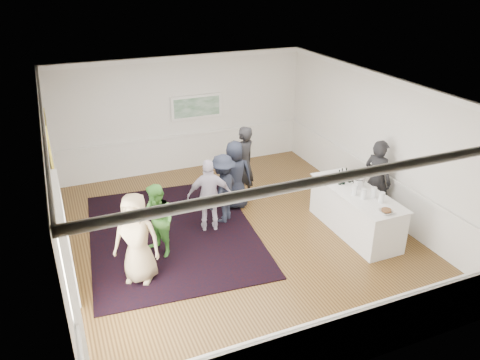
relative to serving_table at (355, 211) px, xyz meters
name	(u,v)px	position (x,y,z in m)	size (l,w,h in m)	color
floor	(238,235)	(-2.42, 0.81, -0.49)	(8.00, 8.00, 0.00)	brown
ceiling	(238,90)	(-2.42, 0.81, 2.71)	(7.00, 8.00, 0.02)	white
wall_left	(55,198)	(-5.92, 0.81, 1.11)	(0.02, 8.00, 3.20)	white
wall_right	(379,144)	(1.08, 0.81, 1.11)	(0.02, 8.00, 3.20)	white
wall_back	(182,114)	(-2.42, 4.81, 1.11)	(7.00, 0.02, 3.20)	white
wall_front	(353,280)	(-2.42, -3.19, 1.11)	(7.00, 0.02, 3.20)	white
wainscoting	(238,215)	(-2.42, 0.81, 0.01)	(7.00, 8.00, 1.00)	white
mirror	(52,161)	(-5.88, 2.11, 1.31)	(0.05, 1.25, 1.85)	yellow
doorway	(68,264)	(-5.87, -1.09, 0.93)	(0.10, 1.78, 2.56)	white
landscape_painting	(197,107)	(-2.02, 4.75, 1.29)	(1.44, 0.06, 0.66)	white
area_rug	(173,233)	(-3.71, 1.44, -0.48)	(3.48, 4.57, 0.02)	black
serving_table	(355,211)	(0.00, 0.00, 0.00)	(0.91, 2.40, 0.97)	white
bartender	(377,180)	(0.78, 0.36, 0.46)	(0.69, 0.45, 1.90)	black
guest_tan	(137,238)	(-4.69, 0.09, 0.39)	(0.86, 0.56, 1.76)	tan
guest_green	(158,221)	(-4.15, 0.75, 0.28)	(0.74, 0.58, 1.53)	#58B046
guest_lilac	(210,196)	(-2.88, 1.29, 0.34)	(0.97, 0.40, 1.66)	silver
guest_dark_a	(223,189)	(-2.48, 1.54, 0.32)	(1.04, 0.60, 1.61)	#1C2130
guest_dark_b	(243,164)	(-1.64, 2.36, 0.46)	(0.69, 0.45, 1.90)	black
guest_navy	(235,175)	(-1.98, 2.07, 0.34)	(0.81, 0.53, 1.67)	#1C2130
wine_bottles	(345,176)	(0.01, 0.51, 0.64)	(0.44, 0.24, 0.31)	black
juice_pitchers	(368,193)	(0.01, -0.34, 0.60)	(0.41, 0.62, 0.24)	#6BAF3E
ice_bucket	(358,183)	(0.11, 0.15, 0.60)	(0.26, 0.26, 0.24)	silver
nut_bowl	(386,211)	(-0.05, -0.99, 0.52)	(0.28, 0.28, 0.08)	white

